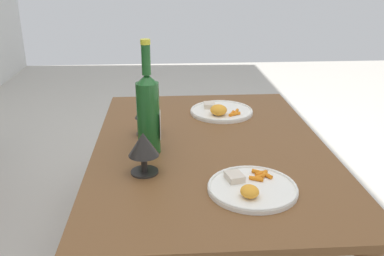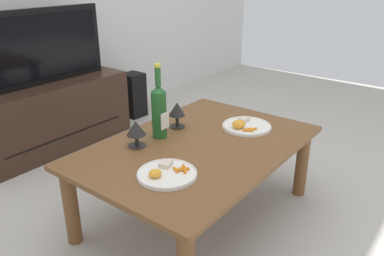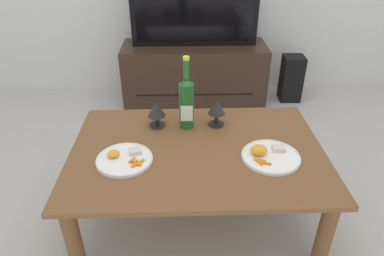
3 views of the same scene
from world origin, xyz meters
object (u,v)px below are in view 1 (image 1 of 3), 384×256
(wine_bottle, at_px, (148,111))
(goblet_right, at_px, (147,110))
(dining_table, at_px, (210,160))
(goblet_left, at_px, (143,146))
(dinner_plate_right, at_px, (221,111))
(dinner_plate_left, at_px, (252,187))

(wine_bottle, relative_size, goblet_right, 2.69)
(dining_table, xyz_separation_m, wine_bottle, (-0.05, 0.21, 0.21))
(goblet_left, bearing_deg, dinner_plate_right, -30.09)
(dinner_plate_right, bearing_deg, goblet_left, 149.91)
(dining_table, bearing_deg, wine_bottle, 102.09)
(goblet_left, distance_m, goblet_right, 0.31)
(goblet_right, xyz_separation_m, dinner_plate_right, (0.22, -0.31, -0.08))
(goblet_right, distance_m, dinner_plate_left, 0.55)
(wine_bottle, bearing_deg, goblet_right, 4.29)
(goblet_left, bearing_deg, goblet_right, 0.00)
(dining_table, height_order, dinner_plate_right, dinner_plate_right)
(wine_bottle, height_order, goblet_left, wine_bottle)
(wine_bottle, height_order, dinner_plate_left, wine_bottle)
(goblet_left, distance_m, dinner_plate_right, 0.62)
(goblet_left, bearing_deg, wine_bottle, -4.29)
(dinner_plate_left, relative_size, dinner_plate_right, 0.95)
(goblet_right, xyz_separation_m, dinner_plate_left, (-0.45, -0.31, -0.09))
(goblet_right, relative_size, dinner_plate_right, 0.53)
(dinner_plate_left, bearing_deg, dining_table, 13.90)
(wine_bottle, relative_size, goblet_left, 2.89)
(dinner_plate_left, height_order, dinner_plate_right, dinner_plate_right)
(dinner_plate_left, bearing_deg, goblet_left, 66.85)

